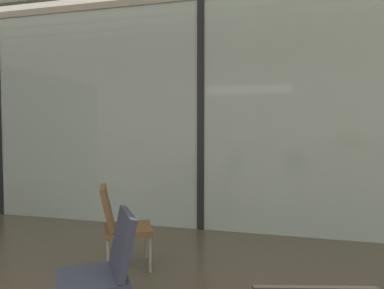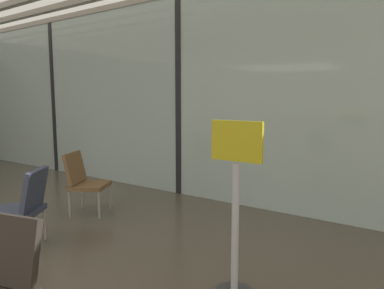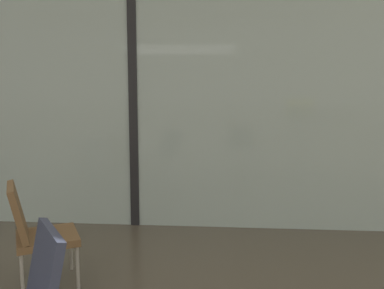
% 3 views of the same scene
% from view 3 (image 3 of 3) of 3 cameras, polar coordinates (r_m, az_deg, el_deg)
% --- Properties ---
extents(glass_curtain_wall, '(14.00, 0.08, 3.27)m').
position_cam_3_polar(glass_curtain_wall, '(4.97, -7.91, 7.63)').
color(glass_curtain_wall, '#A3B7B2').
rests_on(glass_curtain_wall, ground).
extents(window_mullion_1, '(0.10, 0.12, 3.27)m').
position_cam_3_polar(window_mullion_1, '(4.97, -7.91, 7.63)').
color(window_mullion_1, black).
rests_on(window_mullion_1, ground).
extents(parked_airplane, '(12.70, 4.31, 4.31)m').
position_cam_3_polar(parked_airplane, '(11.09, -6.41, 10.35)').
color(parked_airplane, silver).
rests_on(parked_airplane, ground).
extents(lounge_chair_0, '(0.69, 0.67, 0.87)m').
position_cam_3_polar(lounge_chair_0, '(3.74, -20.44, -10.59)').
color(lounge_chair_0, brown).
rests_on(lounge_chair_0, ground).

